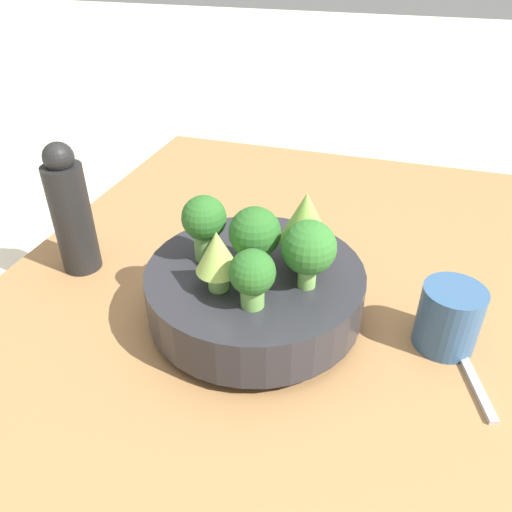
% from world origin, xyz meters
% --- Properties ---
extents(ground_plane, '(6.00, 6.00, 0.00)m').
position_xyz_m(ground_plane, '(0.00, 0.00, 0.00)').
color(ground_plane, beige).
extents(table, '(1.12, 0.76, 0.04)m').
position_xyz_m(table, '(0.00, 0.00, 0.02)').
color(table, '#9E7042').
rests_on(table, ground_plane).
extents(bowl, '(0.27, 0.27, 0.07)m').
position_xyz_m(bowl, '(-0.02, -0.00, 0.09)').
color(bowl, '#28282D').
rests_on(bowl, table).
extents(broccoli_floret_center, '(0.06, 0.06, 0.08)m').
position_xyz_m(broccoli_floret_center, '(-0.02, -0.00, 0.17)').
color(broccoli_floret_center, '#6BA34C').
rests_on(broccoli_floret_center, bowl).
extents(broccoli_floret_front, '(0.06, 0.06, 0.08)m').
position_xyz_m(broccoli_floret_front, '(-0.03, -0.07, 0.17)').
color(broccoli_floret_front, '#7AB256').
rests_on(broccoli_floret_front, bowl).
extents(broccoli_floret_left, '(0.05, 0.05, 0.07)m').
position_xyz_m(broccoli_floret_left, '(-0.08, -0.02, 0.16)').
color(broccoli_floret_left, '#6BA34C').
rests_on(broccoli_floret_left, bowl).
extents(broccoli_floret_back, '(0.05, 0.05, 0.08)m').
position_xyz_m(broccoli_floret_back, '(-0.01, 0.07, 0.17)').
color(broccoli_floret_back, '#609347').
rests_on(broccoli_floret_back, bowl).
extents(romanesco_piece_far, '(0.05, 0.05, 0.07)m').
position_xyz_m(romanesco_piece_far, '(-0.06, 0.03, 0.16)').
color(romanesco_piece_far, '#7AB256').
rests_on(romanesco_piece_far, bowl).
extents(romanesco_piece_near, '(0.06, 0.06, 0.09)m').
position_xyz_m(romanesco_piece_near, '(0.02, -0.05, 0.18)').
color(romanesco_piece_near, '#609347').
rests_on(romanesco_piece_near, bowl).
extents(cup, '(0.07, 0.07, 0.08)m').
position_xyz_m(cup, '(0.01, -0.23, 0.08)').
color(cup, '#33567F').
rests_on(cup, table).
extents(pepper_mill, '(0.05, 0.05, 0.19)m').
position_xyz_m(pepper_mill, '(0.02, 0.28, 0.14)').
color(pepper_mill, black).
rests_on(pepper_mill, table).
extents(fork, '(0.17, 0.06, 0.01)m').
position_xyz_m(fork, '(-0.02, -0.25, 0.05)').
color(fork, '#B2B2B7').
rests_on(fork, table).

